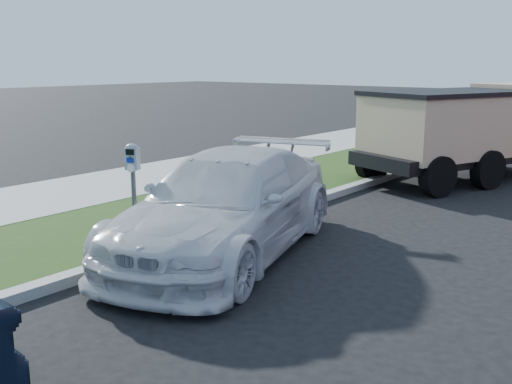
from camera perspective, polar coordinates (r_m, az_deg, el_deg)
The scene contains 5 objects.
ground at distance 7.74m, azimuth 3.51°, elevation -9.90°, with size 120.00×120.00×0.00m, color black.
streetside at distance 12.80m, azimuth -11.85°, elevation -0.83°, with size 6.12×50.00×0.15m.
parking_meter at distance 9.39m, azimuth -11.65°, elevation 1.93°, with size 0.25×0.21×1.56m.
white_wagon at distance 9.25m, azimuth -2.51°, elevation -1.10°, with size 2.18×5.37×1.56m, color silver.
dump_truck at distance 16.08m, azimuth 20.17°, elevation 5.85°, with size 4.12×6.35×2.34m.
Camera 1 is at (4.11, -5.87, 2.93)m, focal length 42.00 mm.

